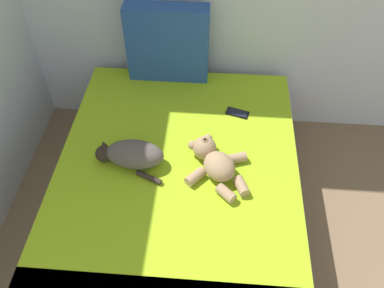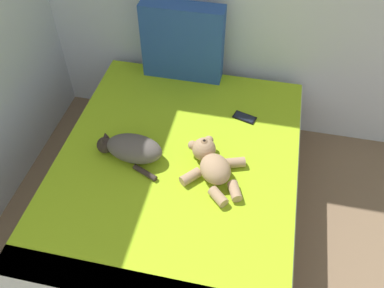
{
  "view_description": "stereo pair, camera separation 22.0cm",
  "coord_description": "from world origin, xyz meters",
  "views": [
    {
      "loc": [
        1.39,
        1.71,
        2.39
      ],
      "look_at": [
        1.26,
        3.35,
        0.62
      ],
      "focal_mm": 38.26,
      "sensor_mm": 36.0,
      "label": 1
    },
    {
      "loc": [
        1.61,
        1.74,
        2.39
      ],
      "look_at": [
        1.26,
        3.35,
        0.62
      ],
      "focal_mm": 38.26,
      "sensor_mm": 36.0,
      "label": 2
    }
  ],
  "objects": [
    {
      "name": "patterned_cushion",
      "position": [
        1.04,
        4.09,
        0.81
      ],
      "size": [
        0.56,
        0.14,
        0.55
      ],
      "color": "#264C99",
      "rests_on": "bed"
    },
    {
      "name": "bed",
      "position": [
        1.18,
        3.21,
        0.26
      ],
      "size": [
        1.48,
        1.95,
        0.54
      ],
      "color": "brown",
      "rests_on": "ground_plane"
    },
    {
      "name": "teddy_bear",
      "position": [
        1.4,
        3.23,
        0.6
      ],
      "size": [
        0.37,
        0.45,
        0.15
      ],
      "color": "tan",
      "rests_on": "bed"
    },
    {
      "name": "cat",
      "position": [
        0.92,
        3.24,
        0.61
      ],
      "size": [
        0.42,
        0.27,
        0.15
      ],
      "color": "#59514C",
      "rests_on": "bed"
    },
    {
      "name": "cell_phone",
      "position": [
        1.54,
        3.72,
        0.54
      ],
      "size": [
        0.16,
        0.11,
        0.01
      ],
      "color": "black",
      "rests_on": "bed"
    }
  ]
}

